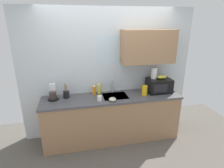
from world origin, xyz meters
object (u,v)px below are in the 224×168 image
(coffee_maker, at_px, (53,94))
(cereal_canister, at_px, (145,90))
(mug_white, at_px, (100,98))
(paper_towel_roll, at_px, (154,73))
(banana_bunch, at_px, (162,77))
(dish_soap_bottle_yellow, at_px, (99,89))
(small_bowl, at_px, (112,99))
(dish_soap_bottle_orange, at_px, (94,90))
(microwave, at_px, (159,85))
(utensil_crock, at_px, (66,94))

(coffee_maker, distance_m, cereal_canister, 1.70)
(mug_white, bearing_deg, paper_towel_roll, 12.11)
(banana_bunch, xyz_separation_m, mug_white, (-1.27, -0.19, -0.26))
(banana_bunch, relative_size, coffee_maker, 0.71)
(banana_bunch, distance_m, dish_soap_bottle_yellow, 1.25)
(mug_white, relative_size, small_bowl, 0.73)
(coffee_maker, relative_size, dish_soap_bottle_orange, 1.38)
(dish_soap_bottle_yellow, bearing_deg, mug_white, -96.79)
(coffee_maker, bearing_deg, small_bowl, -16.68)
(paper_towel_roll, bearing_deg, microwave, -27.38)
(mug_white, bearing_deg, banana_bunch, 8.52)
(paper_towel_roll, height_order, mug_white, paper_towel_roll)
(dish_soap_bottle_yellow, relative_size, dish_soap_bottle_orange, 1.12)
(dish_soap_bottle_orange, relative_size, small_bowl, 1.56)
(paper_towel_roll, bearing_deg, utensil_crock, 179.33)
(mug_white, bearing_deg, small_bowl, -15.26)
(dish_soap_bottle_orange, distance_m, cereal_canister, 0.96)
(cereal_canister, bearing_deg, utensil_crock, 173.36)
(dish_soap_bottle_orange, xyz_separation_m, cereal_canister, (0.94, -0.23, -0.00))
(paper_towel_roll, bearing_deg, dish_soap_bottle_orange, 176.23)
(banana_bunch, distance_m, dish_soap_bottle_orange, 1.35)
(banana_bunch, height_order, cereal_canister, banana_bunch)
(cereal_canister, distance_m, mug_white, 0.88)
(small_bowl, bearing_deg, banana_bunch, 13.40)
(paper_towel_roll, distance_m, small_bowl, 1.01)
(utensil_crock, bearing_deg, coffee_maker, -177.16)
(microwave, relative_size, utensil_crock, 1.56)
(banana_bunch, distance_m, utensil_crock, 1.86)
(coffee_maker, distance_m, mug_white, 0.85)
(dish_soap_bottle_orange, xyz_separation_m, mug_white, (0.06, -0.32, -0.05))
(utensil_crock, bearing_deg, microwave, -2.27)
(microwave, height_order, mug_white, microwave)
(microwave, xyz_separation_m, dish_soap_bottle_orange, (-1.28, 0.13, -0.04))
(utensil_crock, bearing_deg, banana_bunch, -2.16)
(paper_towel_roll, relative_size, utensil_crock, 0.75)
(banana_bunch, height_order, paper_towel_roll, paper_towel_roll)
(coffee_maker, xyz_separation_m, small_bowl, (1.03, -0.31, -0.07))
(banana_bunch, relative_size, utensil_crock, 0.68)
(mug_white, xyz_separation_m, utensil_crock, (-0.58, 0.26, 0.02))
(coffee_maker, bearing_deg, microwave, -1.69)
(banana_bunch, distance_m, small_bowl, 1.11)
(banana_bunch, relative_size, mug_white, 2.11)
(banana_bunch, xyz_separation_m, cereal_canister, (-0.39, -0.10, -0.21))
(utensil_crock, bearing_deg, cereal_canister, -6.64)
(coffee_maker, bearing_deg, mug_white, -17.06)
(utensil_crock, relative_size, small_bowl, 2.26)
(paper_towel_roll, relative_size, coffee_maker, 0.79)
(paper_towel_roll, distance_m, dish_soap_bottle_orange, 1.21)
(banana_bunch, height_order, dish_soap_bottle_yellow, banana_bunch)
(paper_towel_roll, bearing_deg, cereal_canister, -147.99)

